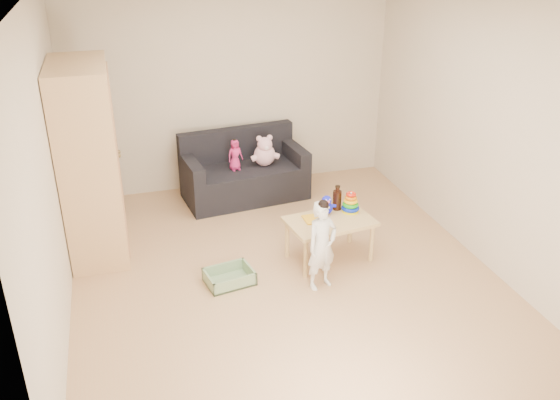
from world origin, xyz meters
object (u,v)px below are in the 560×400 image
object	(u,v)px
sofa	(245,182)
play_table	(329,239)
toddler	(322,247)
wardrobe	(89,162)

from	to	relation	value
sofa	play_table	xyz separation A→B (m)	(0.49, -1.68, 0.02)
toddler	wardrobe	bearing A→B (deg)	127.72
play_table	toddler	distance (m)	0.55
play_table	toddler	world-z (taller)	toddler
play_table	toddler	xyz separation A→B (m)	(-0.24, -0.45, 0.20)
wardrobe	sofa	world-z (taller)	wardrobe
sofa	play_table	distance (m)	1.75
sofa	toddler	bearing A→B (deg)	-90.20
sofa	toddler	size ratio (longest dim) A/B	1.73
wardrobe	play_table	world-z (taller)	wardrobe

